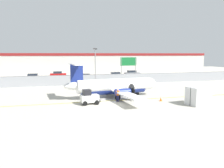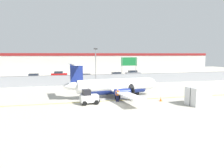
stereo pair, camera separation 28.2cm
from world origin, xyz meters
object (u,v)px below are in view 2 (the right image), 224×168
at_px(parked_car_4, 133,73).
at_px(apron_light_pole, 96,64).
at_px(baggage_tug, 89,97).
at_px(parked_car_2, 86,77).
at_px(traffic_cone_near_right, 161,99).
at_px(parked_car_0, 33,77).
at_px(ground_crew_worker, 117,94).
at_px(cargo_container, 198,96).
at_px(traffic_cone_near_left, 116,94).
at_px(parked_car_1, 59,74).
at_px(commuter_airplane, 115,86).
at_px(parked_car_3, 117,75).
at_px(highway_sign, 129,64).

relative_size(parked_car_4, apron_light_pole, 0.59).
distance_m(baggage_tug, parked_car_2, 24.23).
distance_m(parked_car_2, apron_light_pole, 10.83).
xyz_separation_m(traffic_cone_near_right, parked_car_0, (-18.74, 27.95, 0.58)).
bearing_deg(ground_crew_worker, traffic_cone_near_right, -93.19).
relative_size(traffic_cone_near_right, apron_light_pole, 0.09).
bearing_deg(apron_light_pole, cargo_container, -61.20).
xyz_separation_m(parked_car_2, parked_car_4, (14.04, 7.20, 0.00)).
distance_m(traffic_cone_near_left, apron_light_pole, 10.29).
bearing_deg(parked_car_4, parked_car_2, -155.17).
xyz_separation_m(ground_crew_worker, parked_car_2, (-1.08, 23.49, -0.06)).
bearing_deg(parked_car_1, cargo_container, -64.64).
bearing_deg(ground_crew_worker, commuter_airplane, -1.83).
xyz_separation_m(cargo_container, parked_car_0, (-22.10, 31.10, -0.21)).
bearing_deg(traffic_cone_near_left, parked_car_2, 95.67).
bearing_deg(parked_car_0, parked_car_3, -179.67).
relative_size(traffic_cone_near_left, parked_car_3, 0.15).
bearing_deg(traffic_cone_near_left, parked_car_1, 105.77).
height_order(commuter_airplane, parked_car_2, commuter_airplane).
relative_size(cargo_container, parked_car_2, 0.61).
relative_size(parked_car_0, parked_car_4, 1.00).
xyz_separation_m(parked_car_1, parked_car_4, (20.15, -1.71, 0.00)).
bearing_deg(parked_car_0, highway_sign, 159.27).
distance_m(traffic_cone_near_right, parked_car_3, 27.50).
xyz_separation_m(cargo_container, traffic_cone_near_left, (-8.13, 8.07, -0.79)).
distance_m(parked_car_1, apron_light_pole, 20.58).
relative_size(parked_car_1, highway_sign, 0.77).
bearing_deg(highway_sign, parked_car_1, 136.42).
height_order(parked_car_2, highway_sign, highway_sign).
distance_m(cargo_container, apron_light_pole, 20.16).
xyz_separation_m(ground_crew_worker, highway_sign, (7.64, 18.30, 3.19)).
height_order(baggage_tug, cargo_container, cargo_container).
xyz_separation_m(ground_crew_worker, parked_car_3, (7.03, 26.38, -0.06)).
bearing_deg(traffic_cone_near_left, parked_car_4, 65.75).
bearing_deg(cargo_container, traffic_cone_near_left, 127.12).
height_order(commuter_airplane, apron_light_pole, apron_light_pole).
height_order(ground_crew_worker, parked_car_3, same).
xyz_separation_m(traffic_cone_near_right, parked_car_4, (7.32, 31.77, 0.58)).
height_order(baggage_tug, traffic_cone_near_right, baggage_tug).
relative_size(baggage_tug, parked_car_4, 0.58).
distance_m(parked_car_1, highway_sign, 20.72).
bearing_deg(parked_car_0, traffic_cone_near_left, 122.99).
height_order(parked_car_0, highway_sign, highway_sign).
relative_size(traffic_cone_near_left, apron_light_pole, 0.09).
xyz_separation_m(commuter_airplane, parked_car_0, (-13.59, 23.87, -0.71)).
distance_m(commuter_airplane, highway_sign, 17.07).
height_order(commuter_airplane, highway_sign, highway_sign).
distance_m(apron_light_pole, highway_sign, 9.66).
xyz_separation_m(parked_car_1, parked_car_3, (14.23, -6.03, 0.00)).
bearing_deg(baggage_tug, parked_car_1, 88.15).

